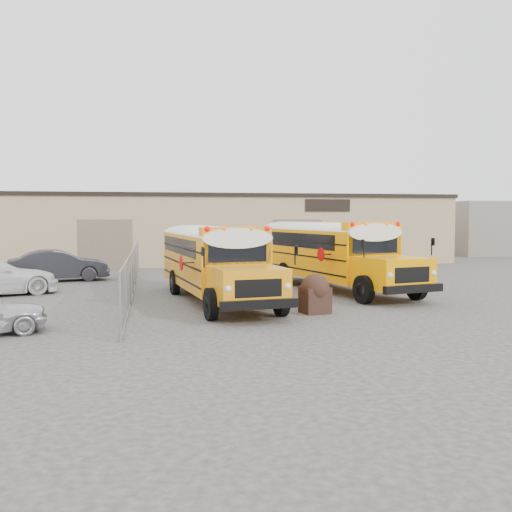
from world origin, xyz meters
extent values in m
plane|color=#353230|center=(0.00, 0.00, 0.00)|extent=(120.00, 120.00, 0.00)
cube|color=tan|center=(0.00, 20.00, 2.25)|extent=(30.00, 10.00, 4.50)
cube|color=black|center=(0.00, 20.00, 4.55)|extent=(30.20, 10.20, 0.25)
cube|color=black|center=(6.00, 14.98, 3.90)|extent=(3.00, 0.08, 0.80)
cube|color=gray|center=(-8.00, 14.98, 1.50)|extent=(3.20, 0.08, 3.00)
cube|color=gray|center=(4.00, 14.98, 1.50)|extent=(3.20, 0.08, 3.00)
cylinder|color=gray|center=(-6.00, -6.00, 0.90)|extent=(0.07, 0.07, 1.80)
cylinder|color=gray|center=(-6.00, -3.00, 0.90)|extent=(0.07, 0.07, 1.80)
cylinder|color=gray|center=(-6.00, 0.00, 0.90)|extent=(0.07, 0.07, 1.80)
cylinder|color=gray|center=(-6.00, 3.00, 0.90)|extent=(0.07, 0.07, 1.80)
cylinder|color=gray|center=(-6.00, 6.00, 0.90)|extent=(0.07, 0.07, 1.80)
cylinder|color=gray|center=(-6.00, 9.00, 0.90)|extent=(0.07, 0.07, 1.80)
cylinder|color=gray|center=(-6.00, 12.00, 0.90)|extent=(0.07, 0.07, 1.80)
cylinder|color=gray|center=(-6.00, 3.00, 1.78)|extent=(0.05, 18.00, 0.05)
cylinder|color=gray|center=(-6.00, 3.00, 0.05)|extent=(0.05, 18.00, 0.05)
cube|color=gray|center=(-6.00, 3.00, 0.90)|extent=(0.02, 18.00, 1.70)
cube|color=gray|center=(24.00, 24.00, 2.20)|extent=(10.00, 8.00, 4.40)
cube|color=orange|center=(-3.78, 7.25, 1.50)|extent=(3.45, 7.65, 1.99)
cube|color=orange|center=(-3.11, 2.54, 1.06)|extent=(2.42, 2.42, 1.12)
cube|color=black|center=(-3.26, 3.62, 2.06)|extent=(1.98, 0.34, 0.73)
cube|color=white|center=(-3.78, 7.25, 2.64)|extent=(3.46, 7.73, 0.39)
cube|color=orange|center=(-3.29, 3.84, 2.67)|extent=(2.42, 0.82, 0.35)
sphere|color=#E50705|center=(-4.27, 3.48, 2.79)|extent=(0.19, 0.19, 0.19)
sphere|color=#E50705|center=(-2.25, 3.76, 2.79)|extent=(0.19, 0.19, 0.19)
sphere|color=orange|center=(-3.72, 3.55, 2.79)|extent=(0.19, 0.19, 0.19)
sphere|color=orange|center=(-2.81, 3.68, 2.79)|extent=(0.19, 0.19, 0.19)
cube|color=black|center=(-2.95, 1.41, 0.62)|extent=(2.39, 0.55, 0.27)
cube|color=black|center=(-4.31, 10.96, 0.62)|extent=(2.38, 0.53, 0.27)
cube|color=black|center=(-3.78, 7.25, 1.43)|extent=(3.46, 7.51, 0.06)
cube|color=black|center=(-3.82, 7.54, 2.06)|extent=(3.31, 6.50, 0.60)
cylinder|color=black|center=(-4.27, 2.49, 0.50)|extent=(0.41, 1.04, 1.01)
cylinder|color=black|center=(-1.98, 2.81, 0.50)|extent=(0.41, 1.04, 1.01)
cylinder|color=black|center=(-5.13, 8.55, 0.50)|extent=(0.41, 1.04, 1.01)
cylinder|color=black|center=(-2.84, 8.88, 0.50)|extent=(0.41, 1.04, 1.01)
cylinder|color=#BF0505|center=(-5.06, 4.52, 1.62)|extent=(0.11, 0.54, 0.54)
cube|color=#FF9D00|center=(1.02, 9.90, 1.56)|extent=(4.24, 8.05, 2.07)
cube|color=#FF9D00|center=(2.17, 5.09, 1.11)|extent=(2.68, 2.68, 1.16)
cube|color=black|center=(1.91, 6.19, 2.14)|extent=(2.03, 0.54, 0.76)
cube|color=white|center=(1.02, 9.90, 2.75)|extent=(4.26, 8.13, 0.40)
cube|color=#FF9D00|center=(1.85, 6.41, 2.78)|extent=(2.52, 1.07, 0.36)
sphere|color=#E50705|center=(0.87, 5.94, 2.90)|extent=(0.20, 0.20, 0.20)
sphere|color=#E50705|center=(2.94, 6.44, 2.90)|extent=(0.20, 0.20, 0.20)
sphere|color=orange|center=(1.44, 6.08, 2.90)|extent=(0.20, 0.20, 0.20)
sphere|color=orange|center=(2.37, 6.30, 2.90)|extent=(0.20, 0.20, 0.20)
cube|color=black|center=(2.45, 3.93, 0.65)|extent=(2.46, 0.79, 0.28)
cube|color=black|center=(0.11, 13.69, 0.65)|extent=(2.45, 0.77, 0.28)
cube|color=black|center=(1.02, 9.90, 1.48)|extent=(4.25, 7.91, 0.06)
cube|color=black|center=(0.95, 10.20, 2.14)|extent=(3.99, 6.88, 0.63)
cylinder|color=black|center=(0.97, 4.92, 0.53)|extent=(0.52, 1.09, 1.05)
cylinder|color=black|center=(3.31, 5.48, 0.53)|extent=(0.52, 1.09, 1.05)
cylinder|color=black|center=(-0.51, 11.12, 0.53)|extent=(0.52, 1.09, 1.05)
cylinder|color=black|center=(1.83, 11.68, 0.53)|extent=(0.52, 1.09, 1.05)
cylinder|color=#BF0505|center=(-0.04, 6.95, 1.69)|extent=(0.16, 0.56, 0.57)
cube|color=black|center=(0.09, -2.56, 0.43)|extent=(1.01, 0.94, 0.87)
sphere|color=black|center=(0.09, -2.56, 0.83)|extent=(0.96, 0.96, 0.96)
imported|color=black|center=(-9.75, 8.63, 0.77)|extent=(4.95, 2.67, 1.55)
camera|label=1|loc=(-5.16, -20.59, 3.20)|focal=40.00mm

